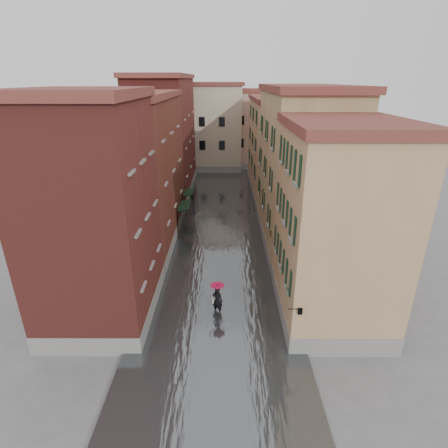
{
  "coord_description": "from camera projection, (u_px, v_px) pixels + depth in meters",
  "views": [
    {
      "loc": [
        0.54,
        -20.73,
        13.9
      ],
      "look_at": [
        0.44,
        5.5,
        3.0
      ],
      "focal_mm": 28.0,
      "sensor_mm": 36.0,
      "label": 1
    }
  ],
  "objects": [
    {
      "name": "pedestrian_main",
      "position": [
        217.0,
        297.0,
        22.0
      ],
      "size": [
        0.89,
        0.89,
        2.06
      ],
      "color": "black",
      "rests_on": "ground"
    },
    {
      "name": "pedestrian_far",
      "position": [
        193.0,
        196.0,
        42.04
      ],
      "size": [
        1.11,
        1.01,
        1.85
      ],
      "primitive_type": "imported",
      "rotation": [
        0.0,
        0.0,
        -0.42
      ],
      "color": "black",
      "rests_on": "ground"
    },
    {
      "name": "wall_lantern",
      "position": [
        299.0,
        311.0,
        17.76
      ],
      "size": [
        0.71,
        0.22,
        0.35
      ],
      "color": "black",
      "rests_on": "ground"
    },
    {
      "name": "awning_far",
      "position": [
        188.0,
        193.0,
        38.02
      ],
      "size": [
        1.09,
        2.73,
        2.8
      ],
      "color": "black",
      "rests_on": "ground"
    },
    {
      "name": "building_right_near",
      "position": [
        336.0,
        230.0,
        20.4
      ],
      "size": [
        6.0,
        8.0,
        11.5
      ],
      "primitive_type": "cube",
      "color": "#A58055",
      "rests_on": "ground"
    },
    {
      "name": "floodwater",
      "position": [
        220.0,
        222.0,
        36.44
      ],
      "size": [
        10.0,
        60.0,
        0.2
      ],
      "primitive_type": "cube",
      "color": "#474B4F",
      "rests_on": "ground"
    },
    {
      "name": "ground",
      "position": [
        217.0,
        293.0,
        24.47
      ],
      "size": [
        120.0,
        120.0,
        0.0
      ],
      "primitive_type": "plane",
      "color": "slate",
      "rests_on": "ground"
    },
    {
      "name": "building_left_near",
      "position": [
        95.0,
        218.0,
        20.16
      ],
      "size": [
        6.0,
        8.0,
        13.0
      ],
      "primitive_type": "cube",
      "color": "maroon",
      "rests_on": "ground"
    },
    {
      "name": "awning_near",
      "position": [
        184.0,
        206.0,
        33.96
      ],
      "size": [
        1.09,
        3.24,
        2.8
      ],
      "color": "black",
      "rests_on": "ground"
    },
    {
      "name": "building_end_cream",
      "position": [
        204.0,
        128.0,
        57.08
      ],
      "size": [
        12.0,
        9.0,
        13.0
      ],
      "primitive_type": "cube",
      "color": "#B7AC91",
      "rests_on": "ground"
    },
    {
      "name": "building_right_far",
      "position": [
        276.0,
        148.0,
        44.41
      ],
      "size": [
        6.0,
        16.0,
        11.5
      ],
      "primitive_type": "cube",
      "color": "#A58055",
      "rests_on": "ground"
    },
    {
      "name": "building_left_mid",
      "position": [
        139.0,
        174.0,
        30.41
      ],
      "size": [
        6.0,
        14.0,
        12.5
      ],
      "primitive_type": "cube",
      "color": "brown",
      "rests_on": "ground"
    },
    {
      "name": "building_end_pink",
      "position": [
        258.0,
        130.0,
        59.09
      ],
      "size": [
        10.0,
        9.0,
        12.0
      ],
      "primitive_type": "cube",
      "color": "tan",
      "rests_on": "ground"
    },
    {
      "name": "building_right_mid",
      "position": [
        300.0,
        171.0,
        30.27
      ],
      "size": [
        6.0,
        14.0,
        13.0
      ],
      "primitive_type": "cube",
      "color": "tan",
      "rests_on": "ground"
    },
    {
      "name": "window_planters",
      "position": [
        281.0,
        254.0,
        22.41
      ],
      "size": [
        0.59,
        8.46,
        0.84
      ],
      "color": "brown",
      "rests_on": "ground"
    },
    {
      "name": "building_left_far",
      "position": [
        166.0,
        138.0,
        43.98
      ],
      "size": [
        6.0,
        16.0,
        14.0
      ],
      "primitive_type": "cube",
      "color": "maroon",
      "rests_on": "ground"
    }
  ]
}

